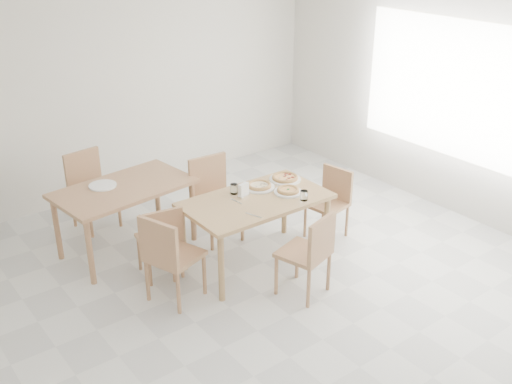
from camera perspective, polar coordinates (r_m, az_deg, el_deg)
room at (r=7.26m, az=20.38°, el=8.60°), size 7.28×7.00×7.00m
main_table at (r=6.05m, az=0.00°, el=-1.37°), size 1.47×0.85×0.75m
chair_south at (r=5.64m, az=5.25°, el=-5.50°), size 0.52×0.52×0.86m
chair_north at (r=6.68m, az=-4.08°, el=-0.00°), size 0.49×0.49×0.93m
chair_west at (r=5.57m, az=-8.37°, el=-5.81°), size 0.57×0.57×0.90m
chair_east at (r=6.77m, az=7.18°, el=-0.55°), size 0.45×0.45×0.79m
plate_margherita at (r=6.15m, az=3.07°, el=-0.00°), size 0.29×0.29×0.02m
plate_mushroom at (r=6.25m, az=0.31°, el=0.46°), size 0.33×0.33×0.02m
plate_pepperoni at (r=6.45m, az=2.78°, el=1.22°), size 0.34×0.34×0.02m
pizza_margherita at (r=6.14m, az=3.08°, el=0.19°), size 0.24×0.24×0.03m
pizza_mushroom at (r=6.24m, az=0.31°, el=0.66°), size 0.28×0.28×0.03m
pizza_pepperoni at (r=6.44m, az=2.78°, el=1.41°), size 0.30×0.30×0.03m
tumbler_a at (r=5.98m, az=4.59°, el=-0.34°), size 0.08×0.08×0.10m
tumbler_b at (r=6.11m, az=-2.12°, el=0.30°), size 0.08×0.08×0.10m
napkin_holder at (r=6.04m, az=-1.20°, el=0.16°), size 0.14×0.09×0.14m
fork_a at (r=5.95m, az=-1.86°, el=-0.92°), size 0.03×0.16×0.01m
fork_b at (r=5.68m, az=-0.23°, el=-2.25°), size 0.07×0.18×0.01m
second_table at (r=6.48m, az=-12.45°, el=-0.20°), size 1.50×0.97×0.75m
chair_back_s at (r=5.98m, az=-9.02°, el=-4.25°), size 0.45×0.45×0.79m
chair_back_n at (r=7.18m, az=-15.57°, el=0.75°), size 0.50×0.50×0.89m
plate_empty at (r=6.49m, az=-14.40°, el=0.60°), size 0.29×0.29×0.02m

